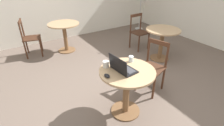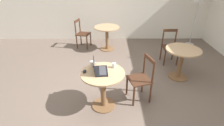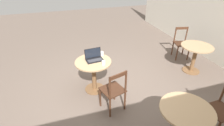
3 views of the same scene
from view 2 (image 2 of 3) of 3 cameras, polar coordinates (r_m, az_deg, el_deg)
ground_plane at (r=3.62m, az=1.46°, el=-10.26°), size 16.00×16.00×0.00m
wall_back at (r=6.12m, az=0.73°, el=19.97°), size 9.40×0.06×2.70m
cafe_table_near at (r=3.05m, az=-2.96°, el=-6.19°), size 0.76×0.76×0.72m
cafe_table_mid at (r=4.19m, az=21.87°, el=1.88°), size 0.76×0.76×0.72m
cafe_table_far at (r=5.39m, az=-1.66°, el=9.78°), size 0.76×0.76×0.72m
chair_near_right at (r=3.33m, az=9.55°, el=-5.19°), size 0.49×0.49×0.88m
chair_mid_back at (r=4.86m, az=18.33°, el=5.03°), size 0.41×0.41×0.88m
chair_far_left at (r=5.66m, az=-9.75°, el=9.38°), size 0.47×0.47×0.88m
floor_lamp at (r=6.14m, az=26.53°, el=17.53°), size 0.33×0.33×1.60m
laptop at (r=2.96m, az=-4.21°, el=-2.01°), size 0.27×0.37×0.23m
mouse at (r=2.98m, az=-8.94°, el=-2.70°), size 0.06×0.10×0.03m
mug at (r=3.14m, az=-6.37°, el=-0.21°), size 0.12×0.09×0.09m
drinking_glass at (r=3.07m, az=0.68°, el=-0.77°), size 0.07×0.07×0.09m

